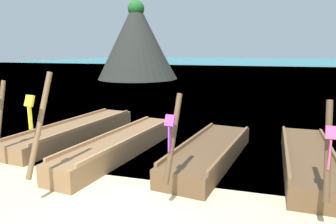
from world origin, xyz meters
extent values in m
plane|color=beige|center=(0.00, 0.00, 0.00)|extent=(120.00, 120.00, 0.00)
plane|color=teal|center=(0.00, 61.91, 0.00)|extent=(120.00, 120.00, 0.00)
cube|color=olive|center=(-3.88, 4.79, 0.26)|extent=(2.01, 6.12, 0.53)
cube|color=#AF7F52|center=(-4.45, 4.86, 0.58)|extent=(0.81, 5.49, 0.10)
cube|color=#AF7F52|center=(-3.31, 4.71, 0.58)|extent=(0.81, 5.49, 0.10)
cylinder|color=brown|center=(-4.29, 1.73, 1.49)|extent=(0.19, 0.58, 1.95)
cube|color=olive|center=(-1.44, 3.54, 0.29)|extent=(1.85, 5.94, 0.58)
cube|color=#AF7F52|center=(-1.92, 3.60, 0.63)|extent=(0.84, 5.34, 0.10)
cube|color=#AF7F52|center=(-0.97, 3.47, 0.63)|extent=(0.84, 5.34, 0.10)
cylinder|color=brown|center=(-1.89, 0.37, 1.69)|extent=(0.25, 0.95, 2.27)
cube|color=yellow|center=(-1.92, 0.17, 2.25)|extent=(0.22, 0.17, 0.25)
cube|color=yellow|center=(-1.93, 0.15, 1.89)|extent=(0.04, 0.08, 0.49)
cube|color=brown|center=(1.36, 3.72, 0.26)|extent=(2.10, 5.15, 0.52)
cube|color=brown|center=(0.72, 3.82, 0.57)|extent=(0.77, 4.56, 0.10)
cube|color=brown|center=(1.99, 3.62, 0.57)|extent=(0.77, 4.56, 0.10)
cylinder|color=brown|center=(0.95, 1.04, 1.43)|extent=(0.24, 0.84, 1.88)
cube|color=purple|center=(0.93, 0.87, 1.86)|extent=(0.22, 0.17, 0.25)
cube|color=purple|center=(0.92, 0.86, 1.47)|extent=(0.04, 0.08, 0.54)
cube|color=brown|center=(4.08, 3.83, 0.27)|extent=(1.45, 5.25, 0.54)
cube|color=brown|center=(3.49, 3.85, 0.59)|extent=(0.25, 4.79, 0.10)
cube|color=brown|center=(4.67, 3.81, 0.59)|extent=(0.25, 4.79, 0.10)
cylinder|color=brown|center=(3.98, 1.03, 1.44)|extent=(0.15, 0.82, 1.85)
cube|color=#F24C8C|center=(3.97, 0.88, 1.83)|extent=(0.21, 0.15, 0.25)
cube|color=#F24C8C|center=(3.97, 0.86, 1.42)|extent=(0.03, 0.08, 0.57)
cone|color=#2D302B|center=(-10.59, 27.79, 4.32)|extent=(8.72, 8.72, 8.65)
cone|color=#32352F|center=(-8.15, 28.67, 1.72)|extent=(3.83, 3.83, 3.44)
sphere|color=#236B28|center=(-10.59, 27.79, 7.59)|extent=(1.80, 1.80, 1.80)
camera|label=1|loc=(2.68, -5.23, 3.31)|focal=33.61mm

